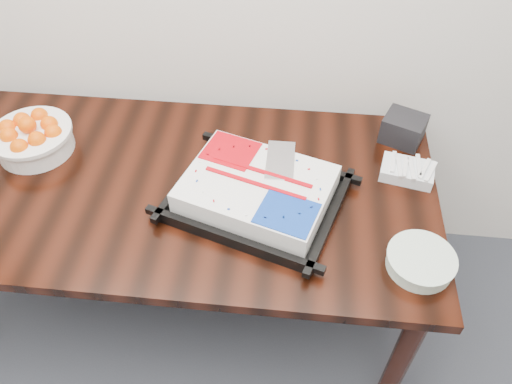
# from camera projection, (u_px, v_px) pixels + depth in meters

# --- Properties ---
(table) EXTENTS (1.80, 0.90, 0.75)m
(table) POSITION_uv_depth(u_px,v_px,m) (175.00, 200.00, 1.77)
(table) COLOR black
(table) RESTS_ON ground
(cake_tray) EXTENTS (0.62, 0.55, 0.11)m
(cake_tray) POSITION_uv_depth(u_px,v_px,m) (257.00, 192.00, 1.61)
(cake_tray) COLOR black
(cake_tray) RESTS_ON table
(tangerine_bowl) EXTENTS (0.29, 0.29, 0.18)m
(tangerine_bowl) POSITION_uv_depth(u_px,v_px,m) (31.00, 133.00, 1.77)
(tangerine_bowl) COLOR white
(tangerine_bowl) RESTS_ON table
(plate_stack) EXTENTS (0.20, 0.20, 0.05)m
(plate_stack) POSITION_uv_depth(u_px,v_px,m) (420.00, 262.00, 1.45)
(plate_stack) COLOR white
(plate_stack) RESTS_ON table
(fork_bag) EXTENTS (0.20, 0.15, 0.05)m
(fork_bag) POSITION_uv_depth(u_px,v_px,m) (407.00, 171.00, 1.71)
(fork_bag) COLOR silver
(fork_bag) RESTS_ON table
(napkin_box) EXTENTS (0.18, 0.17, 0.10)m
(napkin_box) POSITION_uv_depth(u_px,v_px,m) (403.00, 129.00, 1.83)
(napkin_box) COLOR black
(napkin_box) RESTS_ON table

